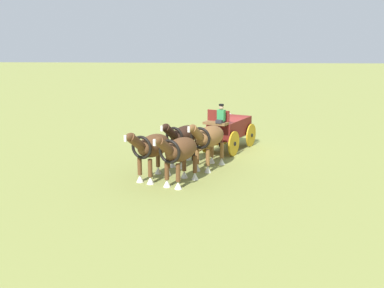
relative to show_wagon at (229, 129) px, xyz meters
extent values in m
plane|color=olive|center=(-0.15, 0.06, -1.14)|extent=(220.00, 220.00, 0.00)
cube|color=maroon|center=(-0.15, 0.06, 0.05)|extent=(3.25, 2.42, 0.92)
cube|color=brown|center=(1.43, -0.65, 0.55)|extent=(1.00, 1.31, 0.12)
cube|color=maroon|center=(1.80, -0.82, -0.06)|extent=(0.65, 1.06, 0.60)
cube|color=maroon|center=(1.16, -0.53, 0.89)|extent=(0.54, 1.10, 0.55)
cube|color=gold|center=(-0.15, 0.06, -0.51)|extent=(3.04, 1.49, 0.16)
cylinder|color=gold|center=(1.25, 0.26, -0.51)|extent=(1.18, 0.59, 1.26)
cylinder|color=black|center=(1.25, 0.26, -0.51)|extent=(0.26, 0.25, 0.20)
cylinder|color=gold|center=(0.62, -1.12, -0.51)|extent=(1.18, 0.59, 1.26)
cylinder|color=black|center=(0.62, -1.12, -0.51)|extent=(0.26, 0.25, 0.20)
cylinder|color=gold|center=(-0.92, 1.24, -0.51)|extent=(1.18, 0.59, 1.26)
cylinder|color=black|center=(-0.92, 1.24, -0.51)|extent=(0.26, 0.25, 0.20)
cylinder|color=gold|center=(-1.54, -0.14, -0.51)|extent=(1.18, 0.59, 1.26)
cylinder|color=black|center=(-1.54, -0.14, -0.51)|extent=(0.26, 0.25, 0.20)
cylinder|color=brown|center=(2.39, -1.09, -0.46)|extent=(2.41, 1.16, 0.10)
cube|color=#2D2D33|center=(1.66, -0.44, 0.69)|extent=(0.50, 0.46, 0.16)
cube|color=#338C4C|center=(1.55, -0.39, 0.97)|extent=(0.37, 0.43, 0.55)
sphere|color=tan|center=(1.55, -0.39, 1.35)|extent=(0.22, 0.22, 0.22)
cylinder|color=black|center=(1.55, -0.39, 1.48)|extent=(0.24, 0.24, 0.08)
ellipsoid|color=brown|center=(3.48, -0.87, 0.31)|extent=(2.30, 1.73, 0.94)
cylinder|color=brown|center=(4.25, -0.93, -0.46)|extent=(0.18, 0.18, 0.74)
cone|color=silver|center=(4.25, -0.93, -0.99)|extent=(0.30, 0.30, 0.32)
cylinder|color=brown|center=(4.04, -1.40, -0.46)|extent=(0.18, 0.18, 0.74)
cone|color=silver|center=(4.04, -1.40, -0.99)|extent=(0.30, 0.30, 0.32)
cylinder|color=brown|center=(2.91, -0.33, -0.46)|extent=(0.18, 0.18, 0.74)
cone|color=silver|center=(2.91, -0.33, -0.99)|extent=(0.30, 0.30, 0.32)
cylinder|color=brown|center=(2.70, -0.80, -0.46)|extent=(0.18, 0.18, 0.74)
cone|color=silver|center=(2.70, -0.80, -0.99)|extent=(0.30, 0.30, 0.32)
cylinder|color=brown|center=(4.67, -1.41, 0.71)|extent=(1.01, 0.72, 0.81)
ellipsoid|color=brown|center=(5.01, -1.56, 0.97)|extent=(0.65, 0.48, 0.32)
cube|color=silver|center=(5.26, -1.67, 0.97)|extent=(0.10, 0.12, 0.24)
torus|color=black|center=(4.34, -1.25, 0.41)|extent=(0.51, 0.93, 0.97)
cylinder|color=black|center=(2.47, -0.41, 0.01)|extent=(0.14, 0.14, 0.80)
ellipsoid|color=#331E14|center=(2.94, -2.05, 0.24)|extent=(2.29, 1.66, 0.86)
cylinder|color=#331E14|center=(3.72, -2.14, -0.48)|extent=(0.18, 0.18, 0.72)
cone|color=silver|center=(3.72, -2.14, -0.99)|extent=(0.30, 0.30, 0.31)
cylinder|color=#331E14|center=(3.52, -2.57, -0.48)|extent=(0.18, 0.18, 0.72)
cone|color=silver|center=(3.52, -2.57, -0.99)|extent=(0.30, 0.30, 0.31)
cylinder|color=#331E14|center=(2.36, -1.53, -0.48)|extent=(0.18, 0.18, 0.72)
cone|color=silver|center=(2.36, -1.53, -0.99)|extent=(0.30, 0.30, 0.31)
cylinder|color=#331E14|center=(2.17, -1.96, -0.48)|extent=(0.18, 0.18, 0.72)
cone|color=silver|center=(2.17, -1.96, -0.99)|extent=(0.30, 0.30, 0.31)
cylinder|color=#331E14|center=(4.15, -2.59, 0.63)|extent=(1.01, 0.72, 0.81)
ellipsoid|color=#331E14|center=(4.48, -2.75, 0.89)|extent=(0.65, 0.48, 0.32)
cube|color=silver|center=(4.74, -2.86, 0.89)|extent=(0.10, 0.12, 0.24)
torus|color=black|center=(3.81, -2.44, 0.34)|extent=(0.48, 0.86, 0.89)
cylinder|color=black|center=(1.93, -1.59, -0.06)|extent=(0.14, 0.14, 0.80)
ellipsoid|color=brown|center=(5.85, -1.94, 0.27)|extent=(2.18, 1.66, 0.93)
cylinder|color=brown|center=(6.58, -1.99, -0.48)|extent=(0.18, 0.18, 0.71)
cone|color=silver|center=(6.58, -1.99, -0.99)|extent=(0.30, 0.30, 0.30)
cylinder|color=brown|center=(6.37, -2.45, -0.48)|extent=(0.18, 0.18, 0.71)
cone|color=silver|center=(6.37, -2.45, -0.99)|extent=(0.30, 0.30, 0.30)
cylinder|color=brown|center=(5.32, -1.42, -0.48)|extent=(0.18, 0.18, 0.71)
cone|color=silver|center=(5.32, -1.42, -0.99)|extent=(0.30, 0.30, 0.30)
cylinder|color=brown|center=(5.11, -1.89, -0.48)|extent=(0.18, 0.18, 0.71)
cone|color=silver|center=(5.11, -1.89, -0.99)|extent=(0.30, 0.30, 0.30)
cylinder|color=brown|center=(6.99, -2.45, 0.66)|extent=(1.01, 0.72, 0.81)
ellipsoid|color=brown|center=(7.33, -2.61, 0.92)|extent=(0.65, 0.48, 0.32)
cube|color=silver|center=(7.58, -2.72, 0.92)|extent=(0.10, 0.12, 0.24)
torus|color=black|center=(6.65, -2.30, 0.37)|extent=(0.50, 0.92, 0.96)
cylinder|color=black|center=(4.90, -1.51, -0.03)|extent=(0.14, 0.14, 0.80)
ellipsoid|color=brown|center=(5.31, -3.12, 0.28)|extent=(2.15, 1.64, 0.93)
cylinder|color=brown|center=(6.03, -3.17, -0.47)|extent=(0.18, 0.18, 0.72)
cone|color=silver|center=(6.03, -3.17, -0.99)|extent=(0.30, 0.30, 0.31)
cylinder|color=brown|center=(5.83, -3.63, -0.47)|extent=(0.18, 0.18, 0.72)
cone|color=silver|center=(5.83, -3.63, -0.99)|extent=(0.30, 0.30, 0.31)
cylinder|color=brown|center=(4.80, -2.61, -0.47)|extent=(0.18, 0.18, 0.72)
cone|color=silver|center=(4.80, -2.61, -0.99)|extent=(0.30, 0.30, 0.31)
cylinder|color=brown|center=(4.59, -3.07, -0.47)|extent=(0.18, 0.18, 0.72)
cone|color=silver|center=(4.59, -3.07, -0.99)|extent=(0.30, 0.30, 0.31)
cylinder|color=brown|center=(6.44, -3.63, 0.68)|extent=(1.01, 0.72, 0.81)
ellipsoid|color=brown|center=(6.78, -3.79, 0.93)|extent=(0.65, 0.48, 0.32)
cube|color=silver|center=(7.03, -3.90, 0.93)|extent=(0.10, 0.12, 0.24)
torus|color=black|center=(6.11, -3.48, 0.38)|extent=(0.50, 0.92, 0.95)
cylinder|color=black|center=(4.38, -2.70, -0.02)|extent=(0.14, 0.14, 0.80)
cube|color=silver|center=(-4.62, 0.37, -0.59)|extent=(3.11, 0.85, 1.10)
camera|label=1|loc=(22.69, -0.26, 4.36)|focal=40.89mm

